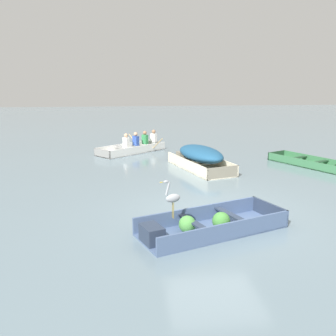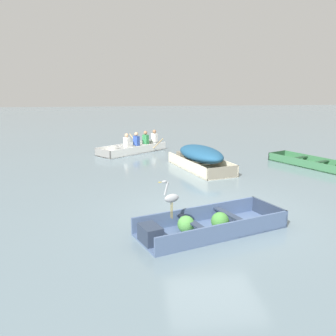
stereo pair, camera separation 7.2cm
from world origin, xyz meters
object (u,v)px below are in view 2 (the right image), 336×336
at_px(skiff_green_mid_moored, 312,164).
at_px(heron_on_dinghy, 171,197).
at_px(skiff_cream_near_moored, 200,156).
at_px(rowboat_white_with_crew, 136,147).
at_px(dinghy_slate_blue_foreground, 205,226).

xyz_separation_m(skiff_green_mid_moored, heron_on_dinghy, (-6.22, -6.14, 0.80)).
relative_size(skiff_cream_near_moored, skiff_green_mid_moored, 1.03).
bearing_deg(heron_on_dinghy, rowboat_white_with_crew, 92.91).
distance_m(dinghy_slate_blue_foreground, skiff_green_mid_moored, 8.06).
bearing_deg(skiff_cream_near_moored, skiff_green_mid_moored, -0.56).
relative_size(skiff_cream_near_moored, heron_on_dinghy, 4.11).
distance_m(rowboat_white_with_crew, heron_on_dinghy, 10.00).
height_order(skiff_green_mid_moored, heron_on_dinghy, heron_on_dinghy).
bearing_deg(dinghy_slate_blue_foreground, heron_on_dinghy, -165.52).
relative_size(skiff_green_mid_moored, heron_on_dinghy, 3.99).
xyz_separation_m(skiff_cream_near_moored, rowboat_white_with_crew, (-2.33, 3.78, -0.28)).
bearing_deg(heron_on_dinghy, dinghy_slate_blue_foreground, 14.48).
xyz_separation_m(skiff_green_mid_moored, rowboat_white_with_crew, (-6.72, 3.82, 0.13)).
bearing_deg(rowboat_white_with_crew, heron_on_dinghy, -87.09).
relative_size(rowboat_white_with_crew, heron_on_dinghy, 3.90).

